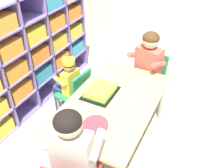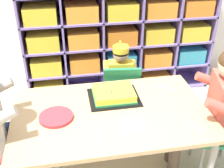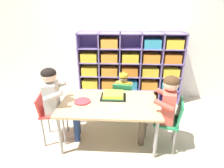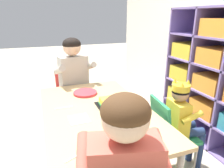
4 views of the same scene
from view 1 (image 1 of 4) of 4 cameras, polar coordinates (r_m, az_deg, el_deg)
ground at (r=2.84m, az=0.15°, el=-13.08°), size 16.00×16.00×0.00m
storage_cubby_shelf at (r=3.26m, az=-18.15°, el=7.27°), size 2.00×0.39×1.38m
activity_table at (r=2.46m, az=0.17°, el=-4.73°), size 1.32×0.81×0.59m
classroom_chair_blue at (r=2.91m, az=-8.17°, el=-1.68°), size 0.37×0.36×0.67m
child_with_crown at (r=2.90m, az=-10.11°, el=0.98°), size 0.31×0.32×0.83m
adult_helper_seated at (r=1.93m, az=-8.29°, el=-14.31°), size 0.46×0.44×1.08m
classroom_chair_guest_side at (r=3.11m, az=8.64°, el=2.04°), size 0.41×0.44×0.71m
guest_at_table_side at (r=2.92m, az=7.73°, el=4.28°), size 0.47×0.45×1.02m
birthday_cake_on_tray at (r=2.50m, az=-2.69°, el=-1.65°), size 0.36×0.30×0.10m
paper_plate_stack at (r=2.18m, az=-3.83°, el=-9.24°), size 0.22×0.22×0.02m
paper_napkin_square at (r=2.45m, az=4.67°, el=-3.46°), size 0.14×0.14×0.00m
fork_scattered_mid_table at (r=2.73m, az=9.41°, el=0.74°), size 0.07×0.13×0.00m
fork_by_napkin at (r=2.85m, az=-0.18°, el=2.92°), size 0.11×0.12×0.00m
fork_near_cake_tray at (r=2.27m, az=4.14°, el=-7.21°), size 0.02×0.14×0.00m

